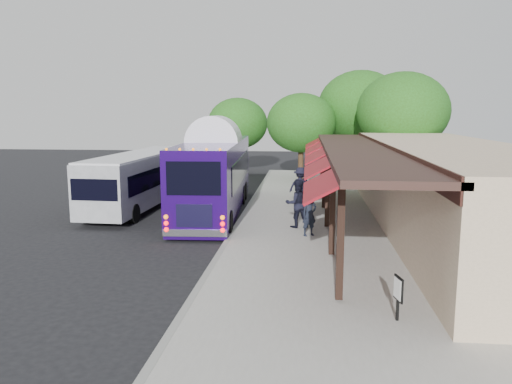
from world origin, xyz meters
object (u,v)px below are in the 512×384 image
at_px(city_bus, 141,178).
at_px(ped_c, 305,195).
at_px(ped_b, 297,203).
at_px(sign_board, 398,291).
at_px(ped_d, 300,187).
at_px(coach_bus, 215,172).
at_px(ped_a, 309,214).

relative_size(city_bus, ped_c, 6.19).
xyz_separation_m(ped_b, sign_board, (2.47, -9.04, -0.29)).
xyz_separation_m(ped_b, ped_d, (0.07, 4.82, -0.02)).
bearing_deg(city_bus, coach_bus, -11.47).
distance_m(city_bus, ped_a, 10.23).
distance_m(coach_bus, city_bus, 4.14).
bearing_deg(ped_d, ped_b, 113.88).
bearing_deg(coach_bus, ped_a, -48.86).
bearing_deg(ped_a, city_bus, 113.95).
distance_m(ped_a, ped_d, 6.19).
relative_size(ped_b, ped_d, 1.02).
distance_m(ped_c, ped_d, 1.90).
distance_m(ped_b, ped_d, 4.82).
height_order(coach_bus, city_bus, coach_bus).
height_order(coach_bus, sign_board, coach_bus).
height_order(city_bus, sign_board, city_bus).
bearing_deg(ped_a, ped_c, 59.98).
relative_size(ped_b, ped_c, 1.18).
bearing_deg(ped_d, city_bus, 28.39).
height_order(coach_bus, ped_a, coach_bus).
bearing_deg(ped_a, ped_b, 77.65).
bearing_deg(ped_c, ped_d, -92.81).
bearing_deg(city_bus, sign_board, -49.45).
bearing_deg(ped_b, coach_bus, -56.76).
xyz_separation_m(city_bus, ped_c, (8.32, -1.37, -0.54)).
bearing_deg(ped_c, city_bus, -19.57).
bearing_deg(ped_b, sign_board, 88.11).
relative_size(coach_bus, city_bus, 1.12).
xyz_separation_m(city_bus, ped_a, (8.50, -5.66, -0.54)).
relative_size(ped_c, sign_board, 1.62).
distance_m(coach_bus, ped_a, 6.57).
height_order(ped_a, ped_c, ped_a).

